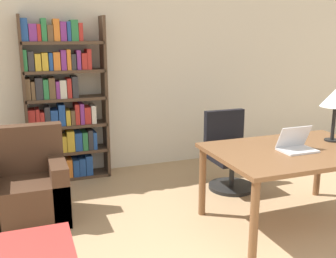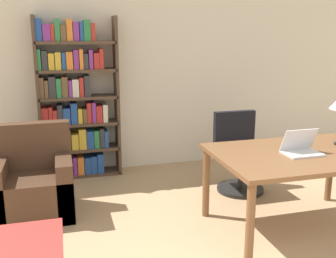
{
  "view_description": "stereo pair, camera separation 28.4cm",
  "coord_description": "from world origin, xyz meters",
  "px_view_note": "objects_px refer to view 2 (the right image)",
  "views": [
    {
      "loc": [
        -1.48,
        -0.57,
        1.79
      ],
      "look_at": [
        -0.33,
        2.51,
        1.0
      ],
      "focal_mm": 42.0,
      "sensor_mm": 36.0,
      "label": 1
    },
    {
      "loc": [
        -1.21,
        -0.66,
        1.79
      ],
      "look_at": [
        -0.33,
        2.51,
        1.0
      ],
      "focal_mm": 42.0,
      "sensor_mm": 36.0,
      "label": 2
    }
  ],
  "objects_px": {
    "desk": "(300,161)",
    "office_chair": "(239,155)",
    "armchair": "(33,185)",
    "side_table_blue": "(20,253)",
    "laptop": "(301,148)",
    "bookshelf": "(74,104)"
  },
  "relations": [
    {
      "from": "armchair",
      "to": "desk",
      "type": "bearing_deg",
      "value": -22.34
    },
    {
      "from": "armchair",
      "to": "bookshelf",
      "type": "xyz_separation_m",
      "value": [
        0.48,
        1.04,
        0.64
      ]
    },
    {
      "from": "desk",
      "to": "bookshelf",
      "type": "xyz_separation_m",
      "value": [
        -1.91,
        2.03,
        0.29
      ]
    },
    {
      "from": "laptop",
      "to": "bookshelf",
      "type": "distance_m",
      "value": 2.8
    },
    {
      "from": "office_chair",
      "to": "bookshelf",
      "type": "height_order",
      "value": "bookshelf"
    },
    {
      "from": "office_chair",
      "to": "side_table_blue",
      "type": "bearing_deg",
      "value": -145.57
    },
    {
      "from": "side_table_blue",
      "to": "laptop",
      "type": "bearing_deg",
      "value": 11.62
    },
    {
      "from": "desk",
      "to": "armchair",
      "type": "relative_size",
      "value": 1.71
    },
    {
      "from": "side_table_blue",
      "to": "armchair",
      "type": "relative_size",
      "value": 0.64
    },
    {
      "from": "side_table_blue",
      "to": "office_chair",
      "type": "bearing_deg",
      "value": 34.43
    },
    {
      "from": "desk",
      "to": "office_chair",
      "type": "height_order",
      "value": "office_chair"
    },
    {
      "from": "desk",
      "to": "laptop",
      "type": "bearing_deg",
      "value": -120.58
    },
    {
      "from": "office_chair",
      "to": "bookshelf",
      "type": "distance_m",
      "value": 2.13
    },
    {
      "from": "laptop",
      "to": "office_chair",
      "type": "height_order",
      "value": "laptop"
    },
    {
      "from": "office_chair",
      "to": "armchair",
      "type": "distance_m",
      "value": 2.3
    },
    {
      "from": "desk",
      "to": "bookshelf",
      "type": "height_order",
      "value": "bookshelf"
    },
    {
      "from": "laptop",
      "to": "office_chair",
      "type": "distance_m",
      "value": 1.16
    },
    {
      "from": "desk",
      "to": "side_table_blue",
      "type": "bearing_deg",
      "value": -167.65
    },
    {
      "from": "desk",
      "to": "armchair",
      "type": "height_order",
      "value": "armchair"
    },
    {
      "from": "laptop",
      "to": "armchair",
      "type": "relative_size",
      "value": 0.36
    },
    {
      "from": "armchair",
      "to": "laptop",
      "type": "bearing_deg",
      "value": -23.26
    },
    {
      "from": "office_chair",
      "to": "armchair",
      "type": "height_order",
      "value": "same"
    }
  ]
}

